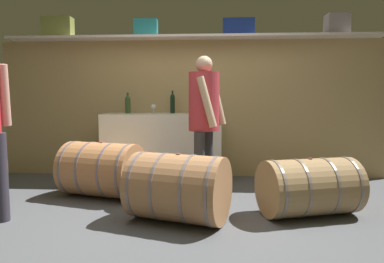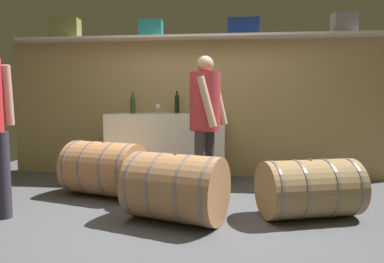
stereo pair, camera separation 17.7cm
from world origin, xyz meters
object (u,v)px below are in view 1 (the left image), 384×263
wine_glass (153,107)px  toolcase_olive (58,28)px  wine_bottle_green (128,104)px  visitor_tasting (204,112)px  wine_barrel_far (178,188)px  toolcase_navy (238,27)px  wine_barrel_near (102,169)px  wine_barrel_flank (309,187)px  toolcase_teal (146,28)px  wine_bottle_dark (173,103)px  work_cabinet (163,147)px  toolcase_grey (337,25)px  wine_bottle_amber (199,104)px  red_funnel (203,110)px

wine_glass → toolcase_olive: bearing=172.7°
wine_bottle_green → visitor_tasting: 1.46m
wine_barrel_far → toolcase_navy: bearing=87.5°
toolcase_navy → wine_barrel_near: 2.61m
wine_barrel_near → wine_barrel_flank: size_ratio=0.97×
toolcase_teal → wine_barrel_flank: (1.88, -1.55, -1.82)m
wine_barrel_near → wine_barrel_flank: (2.22, -0.52, -0.04)m
toolcase_navy → wine_barrel_flank: bearing=-68.6°
wine_bottle_green → wine_barrel_far: wine_bottle_green is taller
wine_bottle_dark → visitor_tasting: bearing=-64.7°
wine_glass → wine_barrel_flank: 2.35m
work_cabinet → visitor_tasting: (0.60, -0.88, 0.52)m
toolcase_grey → wine_glass: size_ratio=2.25×
wine_bottle_green → visitor_tasting: visitor_tasting is taller
wine_bottle_dark → wine_bottle_green: (-0.62, -0.04, -0.01)m
toolcase_teal → wine_bottle_amber: bearing=-3.2°
toolcase_grey → wine_glass: (-2.47, -0.18, -1.11)m
wine_bottle_green → wine_barrel_near: (-0.09, -0.92, -0.73)m
toolcase_navy → toolcase_grey: bearing=0.1°
toolcase_teal → wine_barrel_far: toolcase_teal is taller
work_cabinet → wine_barrel_near: 1.04m
wine_bottle_green → wine_barrel_flank: size_ratio=0.28×
work_cabinet → toolcase_teal: bearing=143.3°
toolcase_olive → toolcase_grey: bearing=-2.9°
wine_bottle_amber → wine_barrel_flank: wine_bottle_amber is taller
toolcase_navy → toolcase_olive: bearing=-179.9°
work_cabinet → wine_bottle_green: size_ratio=5.59×
wine_bottle_green → toolcase_grey: bearing=2.1°
wine_barrel_far → visitor_tasting: 1.01m
wine_bottle_dark → wine_bottle_amber: (0.37, 0.07, -0.01)m
wine_bottle_amber → visitor_tasting: visitor_tasting is taller
toolcase_navy → wine_barrel_near: toolcase_navy is taller
toolcase_teal → toolcase_navy: 1.28m
toolcase_teal → wine_bottle_green: (-0.25, -0.10, -1.05)m
toolcase_navy → wine_bottle_green: bearing=-176.1°
work_cabinet → wine_barrel_far: bearing=-76.6°
wine_barrel_near → visitor_tasting: size_ratio=0.62×
toolcase_navy → wine_barrel_near: (-1.62, -1.03, -1.78)m
toolcase_grey → toolcase_teal: bearing=177.7°
work_cabinet → wine_barrel_flank: size_ratio=1.56×
work_cabinet → wine_barrel_flank: (1.63, -1.37, -0.18)m
wine_bottle_green → wine_glass: wine_bottle_green is taller
toolcase_olive → toolcase_navy: toolcase_olive is taller
toolcase_navy → work_cabinet: (-1.03, -0.18, -1.63)m
toolcase_navy → wine_bottle_amber: size_ratio=1.51×
toolcase_teal → wine_barrel_flank: size_ratio=0.31×
wine_bottle_amber → toolcase_teal: bearing=-179.3°
work_cabinet → red_funnel: bearing=3.6°
toolcase_grey → work_cabinet: toolcase_grey is taller
toolcase_teal → wine_bottle_dark: 1.10m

